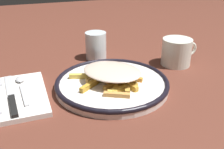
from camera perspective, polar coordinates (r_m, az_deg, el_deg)
ground_plane at (r=0.67m, az=0.00°, el=-2.89°), size 2.60×2.60×0.00m
plate at (r=0.67m, az=0.00°, el=-1.95°), size 0.29×0.29×0.02m
fries_heap at (r=0.66m, az=0.38°, el=0.13°), size 0.20×0.20×0.04m
napkin at (r=0.67m, az=-21.27°, el=-4.62°), size 0.16×0.22×0.01m
knife at (r=0.65m, az=-21.26°, el=-4.71°), size 0.03×0.21×0.01m
spoon at (r=0.69m, az=-19.35°, el=-2.24°), size 0.03×0.15×0.01m
water_glass at (r=0.85m, az=-3.58°, el=6.37°), size 0.07×0.07×0.09m
coffee_mug at (r=0.82m, az=14.08°, el=4.86°), size 0.12×0.09×0.08m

